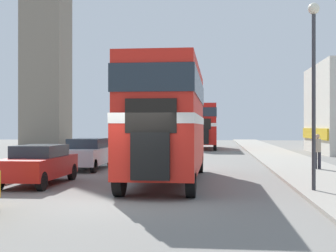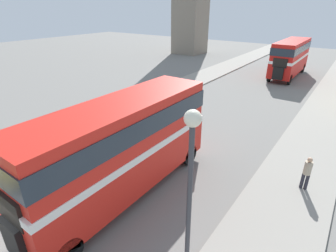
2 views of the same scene
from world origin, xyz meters
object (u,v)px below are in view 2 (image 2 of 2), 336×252
at_px(car_parked_mid, 41,159).
at_px(street_lamp, 189,195).
at_px(double_decker_bus, 122,142).
at_px(bus_distant, 290,55).
at_px(car_parked_far, 126,120).
at_px(pedestrian_walking, 307,171).

distance_m(car_parked_mid, street_lamp, 10.07).
xyz_separation_m(double_decker_bus, street_lamp, (4.86, -2.65, 1.38)).
bearing_deg(bus_distant, car_parked_far, -103.06).
relative_size(double_decker_bus, car_parked_far, 2.26).
distance_m(double_decker_bus, bus_distant, 26.85).
xyz_separation_m(bus_distant, car_parked_mid, (-5.23, -28.13, -1.73)).
bearing_deg(car_parked_mid, street_lamp, -8.23).
bearing_deg(street_lamp, car_parked_mid, 171.77).
xyz_separation_m(car_parked_mid, street_lamp, (9.44, -1.36, 3.21)).
bearing_deg(double_decker_bus, street_lamp, -28.60).
bearing_deg(car_parked_mid, bus_distant, 79.47).
height_order(car_parked_mid, street_lamp, street_lamp).
bearing_deg(pedestrian_walking, street_lamp, -102.62).
height_order(car_parked_far, street_lamp, street_lamp).
xyz_separation_m(car_parked_far, pedestrian_walking, (11.02, 0.10, 0.26)).
height_order(double_decker_bus, bus_distant, double_decker_bus).
xyz_separation_m(bus_distant, car_parked_far, (-5.13, -22.10, -1.69)).
relative_size(car_parked_far, pedestrian_walking, 2.61).
bearing_deg(bus_distant, pedestrian_walking, -75.00).
relative_size(bus_distant, car_parked_mid, 2.25).
height_order(bus_distant, pedestrian_walking, bus_distant).
bearing_deg(car_parked_mid, double_decker_bus, 15.68).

